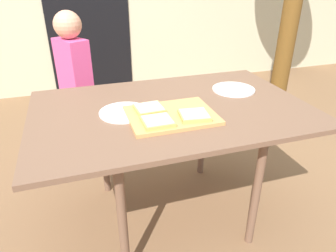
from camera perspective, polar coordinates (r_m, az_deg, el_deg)
The scene contains 10 objects.
ground_plane at distance 1.93m, azimuth 0.56°, elevation -15.70°, with size 16.00×16.00×0.00m, color brown.
house_door at distance 3.66m, azimuth -14.93°, elevation 21.51°, with size 0.90×0.02×2.00m, color black.
dining_table at distance 1.57m, azimuth 0.66°, elevation 1.56°, with size 1.37×0.89×0.69m.
cutting_board at distance 1.43m, azimuth 0.62°, elevation 2.00°, with size 0.40×0.31×0.02m, color tan.
pizza_slice_near_left at distance 1.33m, azimuth -1.96°, elevation 0.87°, with size 0.13×0.13×0.02m.
pizza_slice_near_right at distance 1.39m, azimuth 4.89°, elevation 2.01°, with size 0.15×0.14×0.02m.
pizza_slice_far_left at distance 1.46m, azimuth -3.49°, elevation 3.25°, with size 0.14×0.13×0.02m.
plate_white_left at distance 1.49m, azimuth -8.15°, elevation 2.59°, with size 0.24×0.24×0.01m, color white.
plate_white_right at distance 1.80m, azimuth 12.05°, elevation 6.67°, with size 0.24×0.24×0.01m, color white.
child_left at distance 2.25m, azimuth -16.82°, elevation 8.41°, with size 0.24×0.28×1.08m.
Camera 1 is at (-0.45, -1.34, 1.31)m, focal length 32.87 mm.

